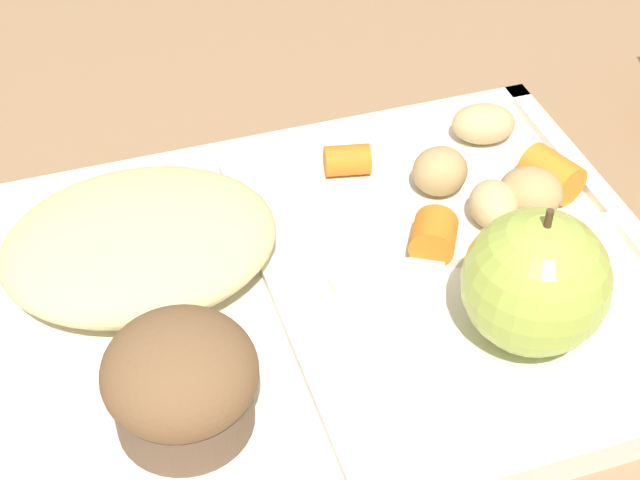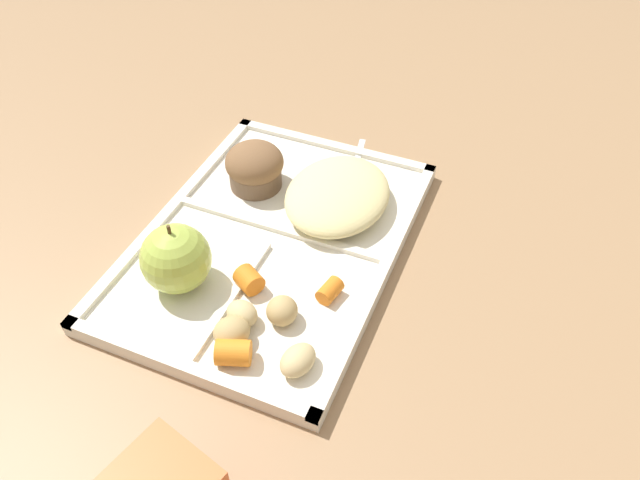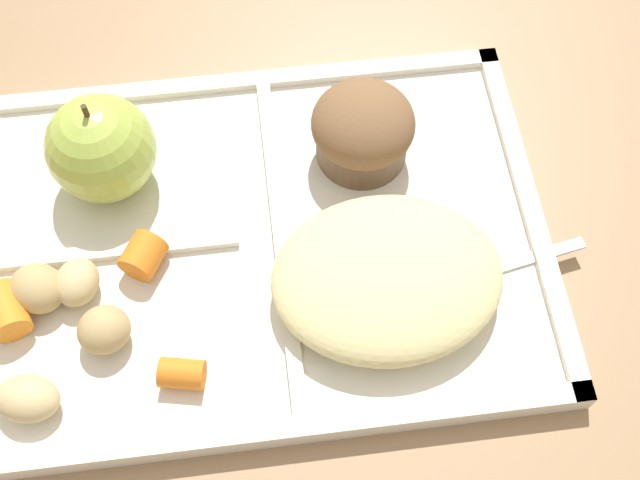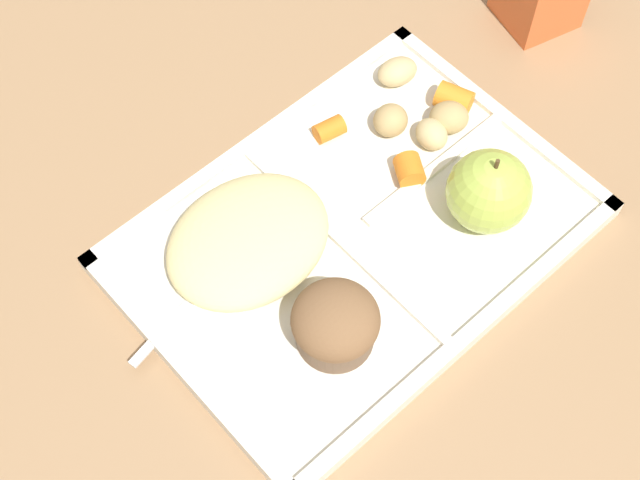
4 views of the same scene
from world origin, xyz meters
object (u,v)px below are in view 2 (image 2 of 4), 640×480
lunch_tray (272,243)px  bran_muffin (255,167)px  plastic_fork (351,181)px  green_apple (176,259)px

lunch_tray → bran_muffin: 0.10m
lunch_tray → bran_muffin: size_ratio=5.45×
lunch_tray → plastic_fork: 0.14m
green_apple → plastic_fork: (0.22, -0.11, -0.04)m
green_apple → bran_muffin: size_ratio=1.16×
green_apple → bran_muffin: (0.17, 0.00, -0.01)m
bran_muffin → green_apple: bearing=180.0°
green_apple → plastic_fork: green_apple is taller
bran_muffin → plastic_fork: (0.05, -0.11, -0.03)m
green_apple → plastic_fork: size_ratio=0.54×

